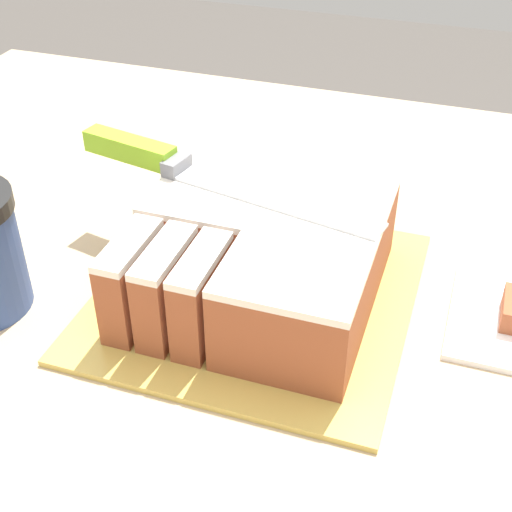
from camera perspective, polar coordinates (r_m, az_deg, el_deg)
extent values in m
cube|color=gold|center=(0.68, 0.00, -3.09)|extent=(0.29, 0.30, 0.01)
cube|color=#994C2D|center=(0.69, 1.20, 1.84)|extent=(0.22, 0.14, 0.08)
cube|color=white|center=(0.67, 1.24, 4.84)|extent=(0.22, 0.14, 0.01)
cube|color=#994C2D|center=(0.59, 2.70, -4.84)|extent=(0.12, 0.09, 0.08)
cube|color=white|center=(0.57, 2.82, -1.60)|extent=(0.12, 0.09, 0.01)
cube|color=#994C2D|center=(0.64, -9.83, -2.24)|extent=(0.03, 0.08, 0.08)
cube|color=white|center=(0.61, -10.23, 0.88)|extent=(0.03, 0.08, 0.01)
cube|color=#994C2D|center=(0.62, -7.13, -2.86)|extent=(0.03, 0.08, 0.08)
cube|color=white|center=(0.60, -7.43, 0.31)|extent=(0.03, 0.08, 0.01)
cube|color=#994C2D|center=(0.61, -4.32, -3.49)|extent=(0.03, 0.08, 0.08)
cube|color=white|center=(0.59, -4.50, -0.29)|extent=(0.03, 0.08, 0.01)
cube|color=silver|center=(0.66, 1.11, 4.60)|extent=(0.22, 0.07, 0.00)
cube|color=slate|center=(0.70, -6.38, 7.23)|extent=(0.02, 0.03, 0.02)
cube|color=#8CCC26|center=(0.73, -10.07, 8.47)|extent=(0.10, 0.04, 0.02)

